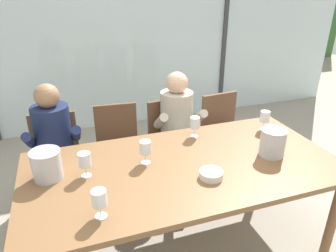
{
  "coord_description": "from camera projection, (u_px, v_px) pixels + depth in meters",
  "views": [
    {
      "loc": [
        -0.73,
        -1.77,
        1.95
      ],
      "look_at": [
        0.0,
        0.35,
        0.92
      ],
      "focal_mm": 33.34,
      "sensor_mm": 36.0,
      "label": 1
    }
  ],
  "objects": [
    {
      "name": "chair_right_of_center",
      "position": [
        223.0,
        128.0,
        3.4
      ],
      "size": [
        0.48,
        0.48,
        0.87
      ],
      "rotation": [
        0.0,
        0.0,
        0.09
      ],
      "color": "brown",
      "rests_on": "ground"
    },
    {
      "name": "dining_table",
      "position": [
        184.0,
        172.0,
        2.26
      ],
      "size": [
        2.24,
        1.11,
        0.77
      ],
      "color": "brown",
      "rests_on": "ground"
    },
    {
      "name": "tasting_bowl",
      "position": [
        211.0,
        174.0,
        2.07
      ],
      "size": [
        0.16,
        0.16,
        0.05
      ],
      "primitive_type": "cylinder",
      "color": "silver",
      "rests_on": "dining_table"
    },
    {
      "name": "ice_bucket_secondary",
      "position": [
        273.0,
        142.0,
        2.31
      ],
      "size": [
        0.19,
        0.19,
        0.21
      ],
      "color": "#B7B7BC",
      "rests_on": "dining_table"
    },
    {
      "name": "wine_glass_spare_empty",
      "position": [
        145.0,
        148.0,
        2.2
      ],
      "size": [
        0.08,
        0.08,
        0.17
      ],
      "color": "silver",
      "rests_on": "dining_table"
    },
    {
      "name": "ice_bucket_primary",
      "position": [
        47.0,
        164.0,
        2.04
      ],
      "size": [
        0.2,
        0.2,
        0.2
      ],
      "color": "#B7B7BC",
      "rests_on": "dining_table"
    },
    {
      "name": "wine_glass_near_bucket",
      "position": [
        195.0,
        124.0,
        2.59
      ],
      "size": [
        0.08,
        0.08,
        0.17
      ],
      "color": "silver",
      "rests_on": "dining_table"
    },
    {
      "name": "chair_near_curtain",
      "position": [
        56.0,
        154.0,
        2.89
      ],
      "size": [
        0.47,
        0.47,
        0.87
      ],
      "rotation": [
        0.0,
        0.0,
        -0.07
      ],
      "color": "brown",
      "rests_on": "ground"
    },
    {
      "name": "window_mullion_right",
      "position": [
        225.0,
        30.0,
        4.71
      ],
      "size": [
        0.06,
        0.06,
        2.6
      ],
      "primitive_type": "cube",
      "color": "#38383D",
      "rests_on": "ground"
    },
    {
      "name": "chair_left_of_center",
      "position": [
        118.0,
        142.0,
        3.1
      ],
      "size": [
        0.47,
        0.47,
        0.87
      ],
      "rotation": [
        0.0,
        0.0,
        -0.08
      ],
      "color": "brown",
      "rests_on": "ground"
    },
    {
      "name": "ground",
      "position": [
        149.0,
        179.0,
        3.41
      ],
      "size": [
        14.0,
        14.0,
        0.0
      ],
      "primitive_type": "plane",
      "color": "#9E9384"
    },
    {
      "name": "wine_glass_center_pour",
      "position": [
        99.0,
        199.0,
        1.69
      ],
      "size": [
        0.08,
        0.08,
        0.17
      ],
      "color": "silver",
      "rests_on": "dining_table"
    },
    {
      "name": "wine_glass_by_left_taster",
      "position": [
        265.0,
        117.0,
        2.71
      ],
      "size": [
        0.08,
        0.08,
        0.17
      ],
      "color": "silver",
      "rests_on": "dining_table"
    },
    {
      "name": "chair_center",
      "position": [
        171.0,
        136.0,
        3.23
      ],
      "size": [
        0.49,
        0.49,
        0.87
      ],
      "rotation": [
        0.0,
        0.0,
        0.11
      ],
      "color": "brown",
      "rests_on": "ground"
    },
    {
      "name": "person_beige_jumper",
      "position": [
        179.0,
        125.0,
        3.06
      ],
      "size": [
        0.49,
        0.63,
        1.19
      ],
      "rotation": [
        0.0,
        0.0,
        -0.08
      ],
      "color": "#B7AD9E",
      "rests_on": "ground"
    },
    {
      "name": "window_glass_panel",
      "position": [
        114.0,
        35.0,
        4.23
      ],
      "size": [
        7.44,
        0.03,
        2.6
      ],
      "primitive_type": "cube",
      "color": "silver",
      "rests_on": "ground"
    },
    {
      "name": "wine_glass_by_right_taster",
      "position": [
        85.0,
        160.0,
        2.05
      ],
      "size": [
        0.08,
        0.08,
        0.17
      ],
      "color": "silver",
      "rests_on": "dining_table"
    },
    {
      "name": "hillside_vineyard",
      "position": [
        87.0,
        24.0,
        7.67
      ],
      "size": [
        13.44,
        2.4,
        2.03
      ],
      "primitive_type": "cube",
      "color": "#386633",
      "rests_on": "ground"
    },
    {
      "name": "person_navy_polo",
      "position": [
        54.0,
        143.0,
        2.72
      ],
      "size": [
        0.46,
        0.61,
        1.19
      ],
      "rotation": [
        0.0,
        0.0,
        0.01
      ],
      "color": "#192347",
      "rests_on": "ground"
    }
  ]
}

